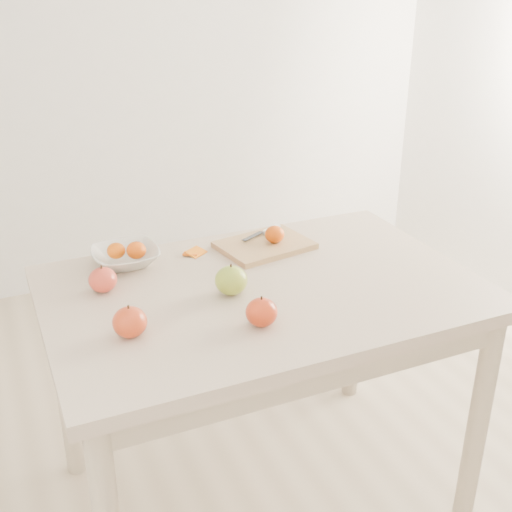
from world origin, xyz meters
name	(u,v)px	position (x,y,z in m)	size (l,w,h in m)	color
ground	(262,489)	(0.00, 0.00, 0.00)	(3.50, 3.50, 0.00)	#C6B293
table	(263,316)	(0.00, 0.00, 0.65)	(1.20, 0.80, 0.75)	#C7B097
cutting_board	(265,245)	(0.11, 0.24, 0.76)	(0.28, 0.20, 0.02)	tan
board_tangerine	(275,234)	(0.14, 0.23, 0.80)	(0.06, 0.06, 0.05)	#CA3C07
fruit_bowl	(126,257)	(-0.32, 0.29, 0.77)	(0.20, 0.20, 0.05)	silver
bowl_tangerine_near	(116,251)	(-0.34, 0.30, 0.79)	(0.05, 0.05, 0.05)	orange
bowl_tangerine_far	(136,250)	(-0.29, 0.28, 0.80)	(0.06, 0.06, 0.05)	#D74807
orange_peel_a	(196,253)	(-0.10, 0.28, 0.75)	(0.06, 0.04, 0.00)	orange
orange_peel_b	(191,254)	(-0.12, 0.28, 0.75)	(0.04, 0.04, 0.00)	orange
paring_knife	(269,231)	(0.16, 0.31, 0.78)	(0.16, 0.08, 0.01)	white
apple_green	(231,280)	(-0.10, -0.01, 0.79)	(0.09, 0.09, 0.08)	olive
apple_red_a	(103,280)	(-0.42, 0.15, 0.78)	(0.08, 0.08, 0.07)	#A41D23
apple_red_b	(130,322)	(-0.40, -0.11, 0.79)	(0.08, 0.08, 0.08)	maroon
apple_red_c	(262,312)	(-0.09, -0.19, 0.79)	(0.08, 0.08, 0.07)	maroon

